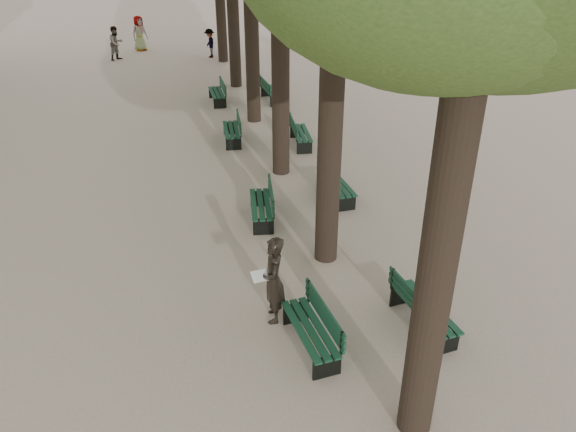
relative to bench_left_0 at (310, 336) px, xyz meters
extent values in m
plane|color=tan|center=(-0.37, -0.09, -0.27)|extent=(120.00, 120.00, 0.00)
cylinder|color=#33261C|center=(1.13, -2.09, 3.48)|extent=(0.52, 0.52, 7.50)
cylinder|color=#33261C|center=(1.13, 2.91, 3.48)|extent=(0.52, 0.52, 7.50)
cylinder|color=#33261C|center=(1.13, 7.91, 3.48)|extent=(0.52, 0.52, 7.50)
cylinder|color=#33261C|center=(1.13, 12.91, 3.48)|extent=(0.52, 0.52, 7.50)
cylinder|color=#33261C|center=(1.13, 17.91, 3.48)|extent=(0.52, 0.52, 7.50)
cube|color=black|center=(-0.02, 0.00, -0.05)|extent=(0.72, 1.85, 0.45)
cube|color=#0D3221|center=(-0.02, 0.00, 0.18)|extent=(0.74, 1.85, 0.04)
cube|color=#0D3221|center=(0.26, 0.03, 0.45)|extent=(0.25, 1.79, 0.40)
cube|color=black|center=(-0.02, 5.04, -0.05)|extent=(0.74, 1.85, 0.45)
cube|color=#0D3221|center=(-0.02, 5.04, 0.18)|extent=(0.76, 1.85, 0.04)
cube|color=#0D3221|center=(0.26, 5.00, 0.45)|extent=(0.26, 1.79, 0.40)
cube|color=black|center=(-0.02, 10.82, -0.05)|extent=(0.64, 1.83, 0.45)
cube|color=#0D3221|center=(-0.02, 10.82, 0.18)|extent=(0.66, 1.83, 0.04)
cube|color=#0D3221|center=(0.26, 10.80, 0.45)|extent=(0.16, 1.80, 0.40)
cube|color=black|center=(-0.02, 15.48, -0.05)|extent=(0.56, 1.81, 0.45)
cube|color=#0D3221|center=(-0.02, 15.48, 0.18)|extent=(0.58, 1.81, 0.04)
cube|color=#0D3221|center=(0.26, 15.49, 0.45)|extent=(0.08, 1.80, 0.40)
cube|color=black|center=(2.28, 0.10, -0.05)|extent=(0.76, 1.85, 0.45)
cube|color=#0D3221|center=(2.28, 0.10, 0.18)|extent=(0.78, 1.86, 0.04)
cube|color=#0D3221|center=(2.01, 0.06, 0.45)|extent=(0.28, 1.79, 0.40)
cube|color=black|center=(2.28, 5.81, -0.05)|extent=(0.63, 1.83, 0.45)
cube|color=#0D3221|center=(2.28, 5.81, 0.18)|extent=(0.65, 1.83, 0.04)
cube|color=#0D3221|center=(2.00, 5.79, 0.45)|extent=(0.15, 1.80, 0.40)
cube|color=black|center=(2.28, 9.97, -0.05)|extent=(0.67, 1.84, 0.45)
cube|color=#0D3221|center=(2.28, 9.97, 0.18)|extent=(0.69, 1.84, 0.04)
cube|color=#0D3221|center=(2.00, 10.00, 0.45)|extent=(0.19, 1.80, 0.40)
cube|color=black|center=(2.28, 15.22, -0.05)|extent=(0.64, 1.83, 0.45)
cube|color=#0D3221|center=(2.28, 15.22, 0.18)|extent=(0.66, 1.83, 0.04)
cube|color=#0D3221|center=(2.00, 15.20, 0.45)|extent=(0.16, 1.80, 0.40)
imported|color=black|center=(-0.48, 0.99, 0.64)|extent=(0.46, 0.77, 1.82)
cube|color=white|center=(-0.73, 0.99, 0.78)|extent=(0.37, 0.29, 0.12)
imported|color=#262628|center=(-4.40, 24.48, 0.61)|extent=(0.85, 0.85, 1.76)
imported|color=#262628|center=(0.56, 23.97, 0.49)|extent=(0.44, 1.02, 1.53)
imported|color=#262628|center=(-3.20, 26.61, 0.69)|extent=(0.99, 0.86, 1.93)
imported|color=#262628|center=(4.81, 24.77, 0.67)|extent=(1.14, 0.89, 1.88)
camera|label=1|loc=(-2.14, -7.68, 6.83)|focal=35.00mm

